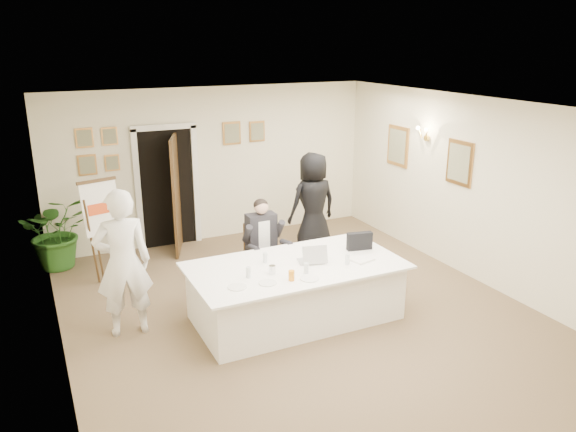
% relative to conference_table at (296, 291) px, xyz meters
% --- Properties ---
extents(floor, '(7.00, 7.00, 0.00)m').
position_rel_conference_table_xyz_m(floor, '(0.11, 0.08, -0.39)').
color(floor, brown).
rests_on(floor, ground).
extents(ceiling, '(6.00, 7.00, 0.02)m').
position_rel_conference_table_xyz_m(ceiling, '(0.11, 0.08, 2.41)').
color(ceiling, white).
rests_on(ceiling, wall_back).
extents(wall_back, '(6.00, 0.10, 2.80)m').
position_rel_conference_table_xyz_m(wall_back, '(0.11, 3.58, 1.01)').
color(wall_back, white).
rests_on(wall_back, floor).
extents(wall_front, '(6.00, 0.10, 2.80)m').
position_rel_conference_table_xyz_m(wall_front, '(0.11, -3.42, 1.01)').
color(wall_front, white).
rests_on(wall_front, floor).
extents(wall_left, '(0.10, 7.00, 2.80)m').
position_rel_conference_table_xyz_m(wall_left, '(-2.89, 0.08, 1.01)').
color(wall_left, white).
rests_on(wall_left, floor).
extents(wall_right, '(0.10, 7.00, 2.80)m').
position_rel_conference_table_xyz_m(wall_right, '(3.11, 0.08, 1.01)').
color(wall_right, white).
rests_on(wall_right, floor).
extents(doorway, '(1.14, 0.86, 2.20)m').
position_rel_conference_table_xyz_m(doorway, '(-0.78, 3.40, 0.65)').
color(doorway, black).
rests_on(doorway, floor).
extents(pictures_back_wall, '(3.40, 0.06, 0.80)m').
position_rel_conference_table_xyz_m(pictures_back_wall, '(-0.69, 3.55, 1.46)').
color(pictures_back_wall, '#B9813F').
rests_on(pictures_back_wall, wall_back).
extents(pictures_right_wall, '(0.06, 2.20, 0.80)m').
position_rel_conference_table_xyz_m(pictures_right_wall, '(3.08, 1.28, 1.36)').
color(pictures_right_wall, '#B9813F').
rests_on(pictures_right_wall, wall_right).
extents(wall_sconce, '(0.20, 0.30, 0.24)m').
position_rel_conference_table_xyz_m(wall_sconce, '(3.01, 1.28, 1.71)').
color(wall_sconce, gold).
rests_on(wall_sconce, wall_right).
extents(conference_table, '(2.79, 1.49, 0.78)m').
position_rel_conference_table_xyz_m(conference_table, '(0.00, 0.00, 0.00)').
color(conference_table, white).
rests_on(conference_table, floor).
extents(seated_man, '(0.60, 0.64, 1.38)m').
position_rel_conference_table_xyz_m(seated_man, '(0.01, 1.13, 0.30)').
color(seated_man, black).
rests_on(seated_man, floor).
extents(flip_chart, '(0.58, 0.42, 1.60)m').
position_rel_conference_table_xyz_m(flip_chart, '(-2.12, 2.32, 0.35)').
color(flip_chart, '#352210').
rests_on(flip_chart, floor).
extents(standing_man, '(0.72, 0.50, 1.90)m').
position_rel_conference_table_xyz_m(standing_man, '(-2.09, 0.58, 0.56)').
color(standing_man, white).
rests_on(standing_man, floor).
extents(standing_woman, '(0.90, 0.61, 1.78)m').
position_rel_conference_table_xyz_m(standing_woman, '(1.36, 2.08, 0.50)').
color(standing_woman, black).
rests_on(standing_woman, floor).
extents(potted_palm, '(1.12, 0.97, 1.22)m').
position_rel_conference_table_xyz_m(potted_palm, '(-2.69, 3.28, 0.22)').
color(potted_palm, '#2A6421').
rests_on(potted_palm, floor).
extents(laptop, '(0.41, 0.42, 0.28)m').
position_rel_conference_table_xyz_m(laptop, '(0.22, 0.00, 0.52)').
color(laptop, '#B7BABC').
rests_on(laptop, conference_table).
extents(laptop_bag, '(0.37, 0.17, 0.25)m').
position_rel_conference_table_xyz_m(laptop_bag, '(1.05, 0.11, 0.51)').
color(laptop_bag, black).
rests_on(laptop_bag, conference_table).
extents(paper_stack, '(0.32, 0.26, 0.03)m').
position_rel_conference_table_xyz_m(paper_stack, '(0.86, -0.27, 0.40)').
color(paper_stack, white).
rests_on(paper_stack, conference_table).
extents(plate_left, '(0.25, 0.25, 0.01)m').
position_rel_conference_table_xyz_m(plate_left, '(-0.95, -0.35, 0.39)').
color(plate_left, white).
rests_on(plate_left, conference_table).
extents(plate_mid, '(0.25, 0.25, 0.01)m').
position_rel_conference_table_xyz_m(plate_mid, '(-0.57, -0.39, 0.39)').
color(plate_mid, white).
rests_on(plate_mid, conference_table).
extents(plate_near, '(0.27, 0.27, 0.01)m').
position_rel_conference_table_xyz_m(plate_near, '(-0.05, -0.49, 0.39)').
color(plate_near, white).
rests_on(plate_near, conference_table).
extents(glass_a, '(0.07, 0.07, 0.14)m').
position_rel_conference_table_xyz_m(glass_a, '(-0.72, -0.13, 0.45)').
color(glass_a, silver).
rests_on(glass_a, conference_table).
extents(glass_b, '(0.07, 0.07, 0.14)m').
position_rel_conference_table_xyz_m(glass_b, '(-0.01, -0.32, 0.45)').
color(glass_b, silver).
rests_on(glass_b, conference_table).
extents(glass_c, '(0.07, 0.07, 0.14)m').
position_rel_conference_table_xyz_m(glass_c, '(0.61, -0.29, 0.45)').
color(glass_c, silver).
rests_on(glass_c, conference_table).
extents(glass_d, '(0.06, 0.06, 0.14)m').
position_rel_conference_table_xyz_m(glass_d, '(-0.33, 0.23, 0.45)').
color(glass_d, silver).
rests_on(glass_d, conference_table).
extents(oj_glass, '(0.08, 0.08, 0.13)m').
position_rel_conference_table_xyz_m(oj_glass, '(-0.27, -0.44, 0.45)').
color(oj_glass, orange).
rests_on(oj_glass, conference_table).
extents(steel_jug, '(0.10, 0.10, 0.11)m').
position_rel_conference_table_xyz_m(steel_jug, '(-0.40, -0.15, 0.44)').
color(steel_jug, silver).
rests_on(steel_jug, conference_table).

